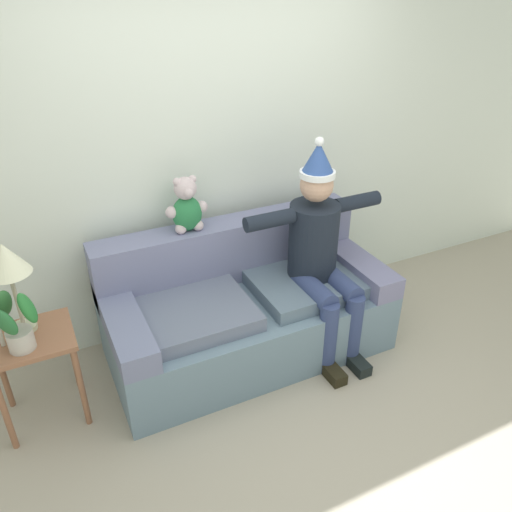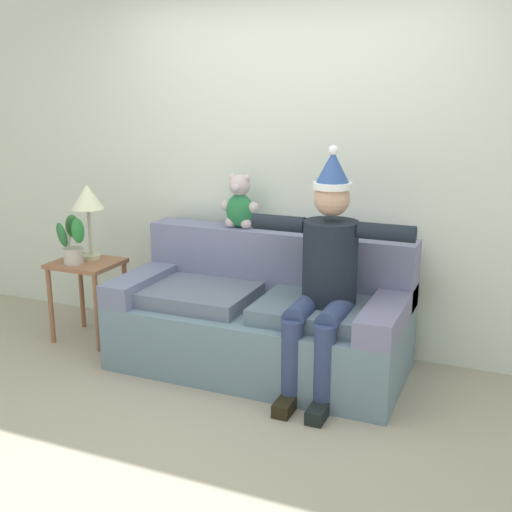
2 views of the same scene
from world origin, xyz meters
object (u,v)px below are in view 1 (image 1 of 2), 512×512
(couch, at_px, (246,307))
(table_lamp, at_px, (7,263))
(person_seated, at_px, (320,250))
(potted_plant, at_px, (16,324))
(teddy_bear, at_px, (187,207))
(side_table, at_px, (33,353))

(couch, bearing_deg, table_lamp, 179.54)
(person_seated, relative_size, potted_plant, 4.19)
(teddy_bear, distance_m, table_lamp, 1.13)
(couch, distance_m, table_lamp, 1.56)
(side_table, bearing_deg, table_lamp, 99.73)
(potted_plant, bearing_deg, side_table, 68.41)
(couch, xyz_separation_m, side_table, (-1.38, -0.07, 0.15))
(teddy_bear, bearing_deg, side_table, -162.26)
(teddy_bear, bearing_deg, table_lamp, -166.52)
(side_table, bearing_deg, couch, 3.02)
(potted_plant, bearing_deg, table_lamp, 82.61)
(person_seated, height_order, potted_plant, person_seated)
(teddy_bear, xyz_separation_m, table_lamp, (-1.10, -0.26, -0.01))
(person_seated, xyz_separation_m, side_table, (-1.86, 0.10, -0.28))
(side_table, height_order, potted_plant, potted_plant)
(table_lamp, bearing_deg, side_table, -80.27)
(couch, distance_m, side_table, 1.39)
(side_table, relative_size, potted_plant, 1.67)
(person_seated, xyz_separation_m, potted_plant, (-1.90, 0.00, 0.01))
(teddy_bear, height_order, potted_plant, teddy_bear)
(couch, relative_size, potted_plant, 5.32)
(couch, xyz_separation_m, person_seated, (0.48, -0.17, 0.43))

